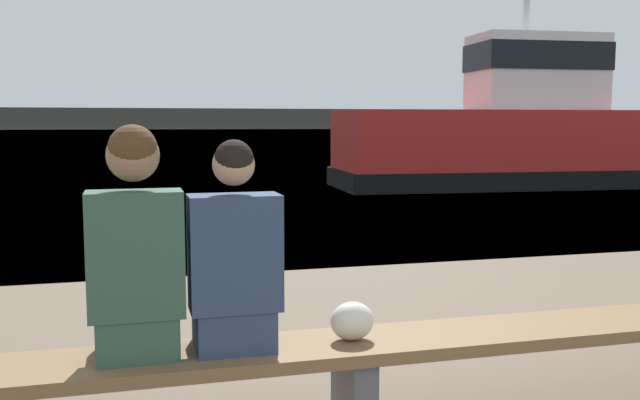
% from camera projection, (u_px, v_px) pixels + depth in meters
% --- Properties ---
extents(water_surface, '(240.00, 240.00, 0.00)m').
position_uv_depth(water_surface, '(132.00, 131.00, 122.22)').
color(water_surface, teal).
rests_on(water_surface, ground).
extents(far_shoreline, '(600.00, 12.00, 4.62)m').
position_uv_depth(far_shoreline, '(130.00, 119.00, 160.08)').
color(far_shoreline, '#4C4C42').
rests_on(far_shoreline, ground).
extents(bench_main, '(6.94, 0.47, 0.45)m').
position_uv_depth(bench_main, '(354.00, 356.00, 3.47)').
color(bench_main, brown).
rests_on(bench_main, ground).
extents(person_left, '(0.41, 0.37, 1.04)m').
position_uv_depth(person_left, '(136.00, 253.00, 3.14)').
color(person_left, '#2D4C3D').
rests_on(person_left, bench_main).
extents(person_right, '(0.41, 0.35, 0.98)m').
position_uv_depth(person_right, '(234.00, 261.00, 3.26)').
color(person_right, navy).
rests_on(person_right, bench_main).
extents(shopping_bag, '(0.21, 0.16, 0.19)m').
position_uv_depth(shopping_bag, '(352.00, 321.00, 3.45)').
color(shopping_bag, beige).
rests_on(shopping_bag, bench_main).
extents(tugboat_red, '(8.80, 3.31, 6.93)m').
position_uv_depth(tugboat_red, '(521.00, 138.00, 16.82)').
color(tugboat_red, red).
rests_on(tugboat_red, water_surface).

